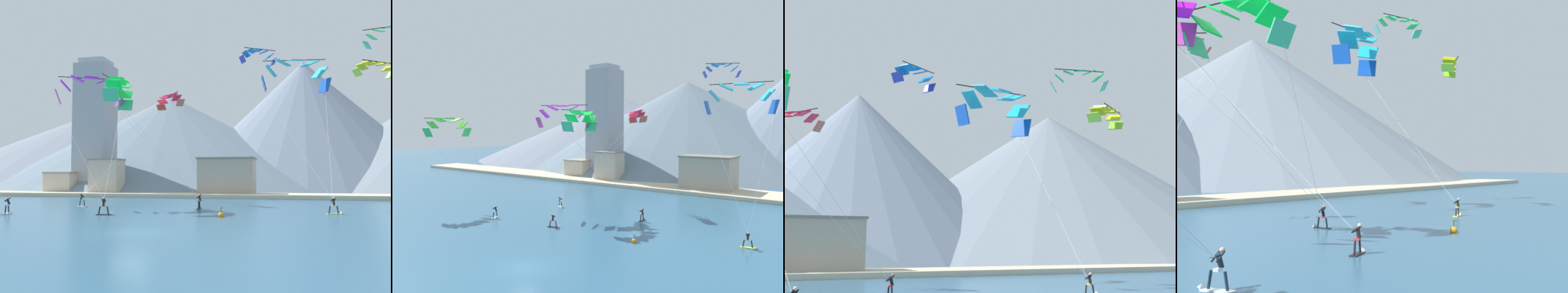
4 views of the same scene
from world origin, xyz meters
TOP-DOWN VIEW (x-y plane):
  - kitesurfer_near_trail at (-0.22, 21.56)m, footprint 0.62×1.77m
  - kitesurfer_far_right at (14.25, 17.77)m, footprint 1.79×0.79m
  - parafoil_kite_far_left at (-6.81, 31.22)m, footprint 10.79×11.74m
  - parafoil_kite_far_right at (10.62, 26.74)m, footprint 8.46×11.44m
  - parafoil_kite_distant_high_outer at (21.92, 29.99)m, footprint 6.00×3.75m
  - parafoil_kite_distant_low_drift at (18.79, 21.19)m, footprint 4.82×3.59m
  - parafoil_kite_distant_mid_solo at (5.32, 35.76)m, footprint 5.40×4.02m
  - shoreline_strip at (0.00, 49.01)m, footprint 180.00×10.00m
  - shore_building_promenade_mid at (-1.65, 50.49)m, footprint 10.16×6.44m
  - mountain_peak_central_summit at (12.77, 108.45)m, footprint 82.02×82.02m
  - mountain_peak_far_spur at (64.05, 107.97)m, footprint 116.66×116.66m

SIDE VIEW (x-z plane):
  - shoreline_strip at x=0.00m, z-range 0.00..0.70m
  - kitesurfer_far_right at x=14.25m, z-range -0.36..1.43m
  - kitesurfer_near_trail at x=-0.22m, z-range -0.34..1.49m
  - shore_building_promenade_mid at x=-1.65m, z-range 0.01..7.05m
  - parafoil_kite_far_left at x=-6.81m, z-range 7.37..21.41m
  - parafoil_kite_distant_low_drift at x=18.79m, z-range 14.27..16.01m
  - parafoil_kite_far_right at x=10.62m, z-range 8.08..24.84m
  - mountain_peak_far_spur at x=64.05m, z-range 0.00..37.85m
  - mountain_peak_central_summit at x=12.77m, z-range 0.00..38.78m
  - parafoil_kite_distant_mid_solo at x=5.32m, z-range 20.32..22.46m
  - parafoil_kite_distant_high_outer at x=21.92m, z-range 20.19..22.67m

